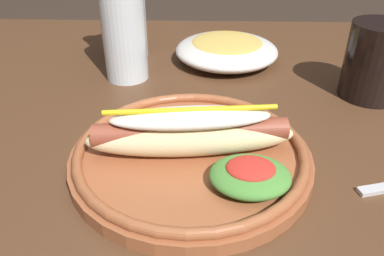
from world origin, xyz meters
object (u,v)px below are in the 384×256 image
hot_dog_plate (194,150)px  water_cup (126,24)px  soda_cup (377,61)px  side_bowl (227,49)px  glass_bottle (123,22)px

hot_dog_plate → water_cup: size_ratio=2.31×
soda_cup → side_bowl: (-0.21, 0.13, -0.03)m
soda_cup → glass_bottle: bearing=171.7°
soda_cup → glass_bottle: (-0.39, 0.06, 0.04)m
soda_cup → side_bowl: bearing=148.8°
hot_dog_plate → water_cup: bearing=111.3°
water_cup → glass_bottle: glass_bottle is taller
water_cup → glass_bottle: bearing=-81.0°
water_cup → hot_dog_plate: bearing=-68.7°
water_cup → soda_cup: bearing=-22.0°
hot_dog_plate → glass_bottle: size_ratio=1.12×
soda_cup → glass_bottle: size_ratio=0.45×
hot_dog_plate → soda_cup: bearing=34.8°
hot_dog_plate → soda_cup: size_ratio=2.46×
hot_dog_plate → soda_cup: soda_cup is taller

